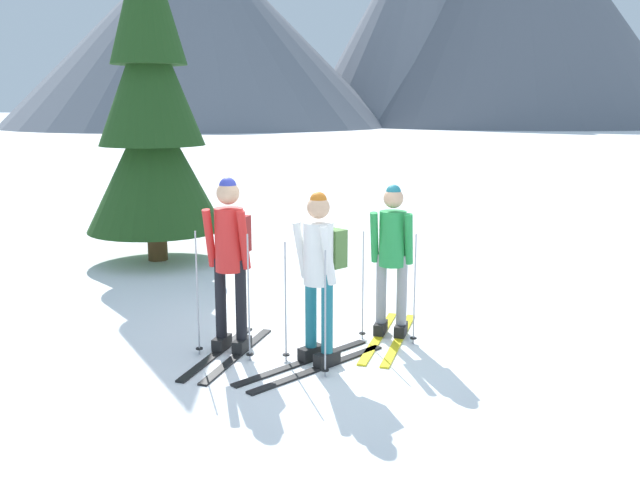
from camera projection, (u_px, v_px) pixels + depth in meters
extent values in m
plane|color=white|center=(322.00, 352.00, 6.85)|extent=(400.00, 400.00, 0.00)
cube|color=black|center=(238.00, 355.00, 6.74)|extent=(0.37, 1.55, 0.02)
cube|color=black|center=(218.00, 352.00, 6.80)|extent=(0.37, 1.55, 0.02)
cube|color=black|center=(242.00, 345.00, 6.82)|extent=(0.16, 0.28, 0.12)
cylinder|color=black|center=(241.00, 301.00, 6.73)|extent=(0.11, 0.11, 0.83)
cube|color=black|center=(222.00, 342.00, 6.89)|extent=(0.16, 0.28, 0.12)
cylinder|color=black|center=(221.00, 299.00, 6.80)|extent=(0.11, 0.11, 0.83)
cylinder|color=red|center=(229.00, 240.00, 6.65)|extent=(0.28, 0.28, 0.62)
sphere|color=tan|center=(228.00, 193.00, 6.56)|extent=(0.22, 0.22, 0.22)
sphere|color=#2D389E|center=(228.00, 186.00, 6.55)|extent=(0.17, 0.17, 0.17)
cylinder|color=red|center=(244.00, 240.00, 6.54)|extent=(0.12, 0.21, 0.59)
cylinder|color=red|center=(210.00, 238.00, 6.64)|extent=(0.12, 0.21, 0.59)
cylinder|color=#A5A5AD|center=(249.00, 298.00, 6.50)|extent=(0.02, 0.02, 1.24)
cylinder|color=black|center=(250.00, 354.00, 6.61)|extent=(0.07, 0.07, 0.01)
cylinder|color=#A5A5AD|center=(197.00, 294.00, 6.66)|extent=(0.02, 0.02, 1.24)
cylinder|color=black|center=(199.00, 349.00, 6.77)|extent=(0.07, 0.07, 0.01)
cube|color=maroon|center=(236.00, 233.00, 6.80)|extent=(0.28, 0.20, 0.36)
cube|color=black|center=(319.00, 368.00, 6.39)|extent=(1.13, 1.35, 0.02)
cube|color=black|center=(303.00, 362.00, 6.55)|extent=(1.13, 1.35, 0.02)
cube|color=black|center=(327.00, 358.00, 6.45)|extent=(0.25, 0.27, 0.12)
cylinder|color=#1E6B7A|center=(327.00, 315.00, 6.37)|extent=(0.11, 0.11, 0.78)
cube|color=black|center=(311.00, 352.00, 6.60)|extent=(0.25, 0.27, 0.12)
cylinder|color=#1E6B7A|center=(311.00, 310.00, 6.52)|extent=(0.11, 0.11, 0.78)
cylinder|color=white|center=(319.00, 253.00, 6.33)|extent=(0.28, 0.28, 0.59)
sphere|color=tan|center=(319.00, 207.00, 6.25)|extent=(0.21, 0.21, 0.21)
sphere|color=#B76019|center=(319.00, 200.00, 6.24)|extent=(0.16, 0.16, 0.16)
cylinder|color=white|center=(328.00, 256.00, 6.16)|extent=(0.18, 0.20, 0.56)
cylinder|color=white|center=(301.00, 250.00, 6.42)|extent=(0.18, 0.20, 0.56)
cylinder|color=#A5A5AD|center=(325.00, 314.00, 6.11)|extent=(0.02, 0.02, 1.17)
cylinder|color=black|center=(325.00, 370.00, 6.22)|extent=(0.07, 0.07, 0.01)
cylinder|color=#A5A5AD|center=(286.00, 302.00, 6.50)|extent=(0.02, 0.02, 1.17)
cylinder|color=black|center=(286.00, 355.00, 6.60)|extent=(0.07, 0.07, 0.01)
cube|color=#4C7238|center=(332.00, 248.00, 6.44)|extent=(0.30, 0.29, 0.36)
cube|color=yellow|center=(399.00, 339.00, 7.20)|extent=(0.37, 1.68, 0.02)
cube|color=yellow|center=(379.00, 337.00, 7.26)|extent=(0.37, 1.68, 0.02)
cube|color=black|center=(401.00, 329.00, 7.28)|extent=(0.15, 0.27, 0.12)
cylinder|color=gray|center=(402.00, 291.00, 7.20)|extent=(0.11, 0.11, 0.77)
cube|color=black|center=(381.00, 328.00, 7.34)|extent=(0.15, 0.27, 0.12)
cylinder|color=gray|center=(381.00, 289.00, 7.26)|extent=(0.11, 0.11, 0.77)
cylinder|color=#238C42|center=(393.00, 239.00, 7.12)|extent=(0.28, 0.28, 0.58)
sphere|color=tan|center=(393.00, 198.00, 7.04)|extent=(0.21, 0.21, 0.21)
sphere|color=#1E6B7A|center=(394.00, 192.00, 7.03)|extent=(0.16, 0.16, 0.16)
cylinder|color=#238C42|center=(409.00, 239.00, 7.01)|extent=(0.11, 0.20, 0.55)
cylinder|color=#238C42|center=(374.00, 237.00, 7.11)|extent=(0.11, 0.20, 0.55)
cylinder|color=#A5A5AD|center=(415.00, 290.00, 6.97)|extent=(0.02, 0.02, 1.16)
cylinder|color=black|center=(413.00, 338.00, 7.07)|extent=(0.07, 0.07, 0.01)
cylinder|color=#A5A5AD|center=(363.00, 286.00, 7.12)|extent=(0.02, 0.02, 1.16)
cylinder|color=black|center=(362.00, 333.00, 7.22)|extent=(0.07, 0.07, 0.01)
cylinder|color=#51381E|center=(157.00, 229.00, 10.81)|extent=(0.31, 0.31, 0.99)
cone|color=#1E4219|center=(154.00, 163.00, 10.61)|extent=(2.12, 2.12, 2.09)
cone|color=#1E4219|center=(150.00, 76.00, 10.35)|extent=(1.62, 1.62, 2.09)
cone|color=slate|center=(198.00, 29.00, 76.71)|extent=(43.34, 43.34, 21.63)
cone|color=slate|center=(434.00, 6.00, 83.35)|extent=(32.02, 32.02, 28.61)
cone|color=slate|center=(512.00, 1.00, 81.57)|extent=(42.22, 42.22, 29.22)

